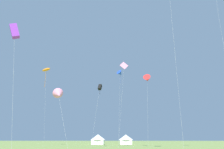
% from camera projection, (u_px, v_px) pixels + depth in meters
% --- Properties ---
extents(kite_blue_delta, '(2.48, 2.51, 21.27)m').
position_uv_depth(kite_blue_delta, '(120.00, 74.00, 63.45)').
color(kite_blue_delta, blue).
rests_on(kite_blue_delta, ground).
extents(kite_orange_parafoil, '(3.78, 3.85, 21.04)m').
position_uv_depth(kite_orange_parafoil, '(46.00, 70.00, 60.66)').
color(kite_orange_parafoil, orange).
rests_on(kite_orange_parafoil, ground).
extents(kite_pink_diamond, '(2.46, 2.02, 19.18)m').
position_uv_depth(kite_pink_diamond, '(124.00, 67.00, 50.08)').
color(kite_pink_diamond, pink).
rests_on(kite_pink_diamond, ground).
extents(kite_red_delta, '(2.17, 3.51, 16.43)m').
position_uv_depth(kite_red_delta, '(147.00, 79.00, 50.75)').
color(kite_red_delta, red).
rests_on(kite_red_delta, ground).
extents(kite_pink_delta, '(3.25, 2.61, 8.55)m').
position_uv_depth(kite_pink_delta, '(59.00, 94.00, 29.27)').
color(kite_pink_delta, pink).
rests_on(kite_pink_delta, ground).
extents(kite_black_box, '(2.08, 1.89, 14.19)m').
position_uv_depth(kite_black_box, '(100.00, 87.00, 50.51)').
color(kite_black_box, black).
rests_on(kite_black_box, ground).
extents(kite_purple_box, '(2.66, 1.34, 15.37)m').
position_uv_depth(kite_purple_box, '(15.00, 31.00, 26.31)').
color(kite_purple_box, purple).
rests_on(kite_purple_box, ground).
extents(festival_tent_right, '(5.00, 5.00, 3.25)m').
position_uv_depth(festival_tent_right, '(98.00, 139.00, 71.90)').
color(festival_tent_right, white).
rests_on(festival_tent_right, ground).
extents(festival_tent_left, '(4.90, 4.90, 3.18)m').
position_uv_depth(festival_tent_left, '(126.00, 139.00, 71.50)').
color(festival_tent_left, white).
rests_on(festival_tent_left, ground).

